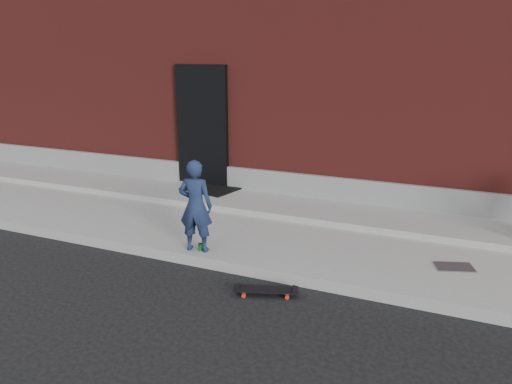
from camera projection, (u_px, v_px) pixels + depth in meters
The scene contains 9 objects.
ground at pixel (270, 281), 6.20m from camera, with size 80.00×80.00×0.00m, color black.
sidewalk at pixel (308, 236), 7.50m from camera, with size 20.00×3.00×0.15m, color gray.
apron at pixel (325, 211), 8.26m from camera, with size 20.00×1.20×0.10m, color gray.
building at pixel (383, 62), 11.68m from camera, with size 20.00×8.10×5.00m.
child at pixel (196, 206), 6.61m from camera, with size 0.46×0.30×1.25m, color #182445.
skateboard at pixel (266, 290), 5.83m from camera, with size 0.75×0.42×0.08m.
soda_can at pixel (200, 247), 6.75m from camera, with size 0.06×0.06×0.11m, color #1B8A2D.
doormat at pixel (211, 188), 9.40m from camera, with size 0.95×0.77×0.03m, color black.
utility_plate at pixel (454, 267), 6.24m from camera, with size 0.45×0.29×0.01m, color #515256.
Camera 1 is at (2.11, -5.26, 2.76)m, focal length 35.00 mm.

